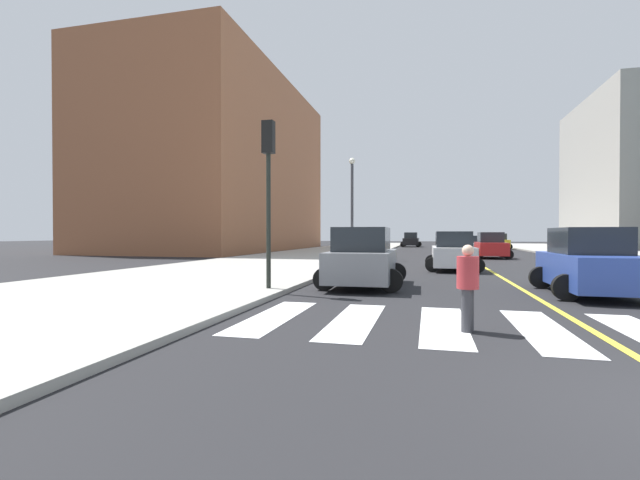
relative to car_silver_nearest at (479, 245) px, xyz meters
The scene contains 15 objects.
sidewalk_kerb_west 21.97m from the car_silver_nearest, 128.74° to the right, with size 10.00×120.00×0.15m, color #9E9B93.
crosswalk_paint 33.17m from the car_silver_nearest, 92.67° to the right, with size 13.50×4.00×0.01m.
lane_divider_paint 3.35m from the car_silver_nearest, 118.25° to the left, with size 0.16×80.00×0.01m, color yellow.
low_rise_brick_west 29.95m from the car_silver_nearest, behind, with size 16.00×32.00×19.51m, color #925738.
car_silver_nearest is the anchor object (origin of this frame).
car_red_second 6.97m from the car_silver_nearest, 89.30° to the right, with size 2.76×4.42×1.97m.
car_white_third 19.65m from the car_silver_nearest, 99.76° to the right, with size 2.75×4.39×1.96m.
car_blue_fourth 27.61m from the car_silver_nearest, 89.65° to the right, with size 2.84×4.54×2.02m.
car_yellow_fifth 15.15m from the car_silver_nearest, 75.38° to the left, with size 2.75×4.33×1.91m.
car_gray_sixth 28.02m from the car_silver_nearest, 103.93° to the right, with size 2.91×4.62×2.05m.
car_black_seventh 22.72m from the car_silver_nearest, 107.82° to the left, with size 2.95×4.69×2.09m.
traffic_light_far_corner 31.10m from the car_silver_nearest, 107.56° to the right, with size 0.36×0.41×5.17m.
pedestrian_crossing 33.86m from the car_silver_nearest, 96.49° to the right, with size 0.40×0.40×1.63m.
fire_hydrant 12.51m from the car_silver_nearest, 59.18° to the right, with size 0.26×0.26×0.89m.
street_lamp 15.49m from the car_silver_nearest, 130.90° to the right, with size 0.44×0.44×7.15m.
Camera 1 is at (-3.00, -5.00, 1.82)m, focal length 24.30 mm.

